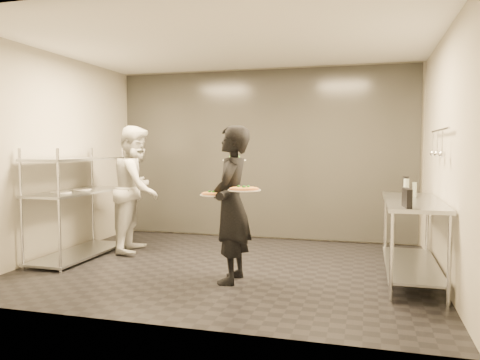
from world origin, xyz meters
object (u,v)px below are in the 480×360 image
(pass_rack, at_px, (78,201))
(bottle_clear, at_px, (414,189))
(pizza_plate_near, at_px, (214,194))
(chef, at_px, (137,189))
(prep_counter, at_px, (412,226))
(waiter, at_px, (231,204))
(bottle_dark, at_px, (406,186))
(salad_plate, at_px, (234,158))
(pizza_plate_far, at_px, (244,189))
(pos_monitor, at_px, (407,198))
(bottle_green, at_px, (406,188))

(pass_rack, distance_m, bottle_clear, 4.40)
(pizza_plate_near, relative_size, bottle_clear, 1.74)
(chef, xyz_separation_m, pizza_plate_near, (1.62, -1.32, 0.10))
(prep_counter, relative_size, bottle_clear, 10.44)
(waiter, bearing_deg, bottle_dark, 115.25)
(bottle_clear, bearing_deg, pass_rack, -174.94)
(salad_plate, height_order, bottle_dark, salad_plate)
(waiter, bearing_deg, bottle_clear, 114.45)
(pizza_plate_near, height_order, bottle_dark, bottle_dark)
(waiter, bearing_deg, pizza_plate_far, 41.38)
(chef, relative_size, bottle_clear, 10.53)
(salad_plate, bearing_deg, bottle_clear, 18.26)
(bottle_dark, bearing_deg, waiter, -153.31)
(pizza_plate_near, height_order, pos_monitor, pos_monitor)
(prep_counter, height_order, pos_monitor, pos_monitor)
(chef, xyz_separation_m, salad_plate, (1.72, -0.86, 0.47))
(prep_counter, xyz_separation_m, waiter, (-1.96, -0.59, 0.25))
(waiter, xyz_separation_m, salad_plate, (-0.05, 0.30, 0.51))
(pass_rack, bearing_deg, chef, 43.37)
(chef, distance_m, bottle_dark, 3.69)
(pizza_plate_near, xyz_separation_m, salad_plate, (0.10, 0.46, 0.38))
(waiter, distance_m, chef, 2.11)
(prep_counter, bearing_deg, waiter, -163.26)
(salad_plate, height_order, bottle_clear, salad_plate)
(pizza_plate_far, bearing_deg, bottle_clear, 33.67)
(pizza_plate_near, bearing_deg, salad_plate, 77.45)
(pass_rack, distance_m, pizza_plate_far, 2.72)
(pass_rack, relative_size, pos_monitor, 6.15)
(bottle_green, relative_size, bottle_dark, 0.93)
(chef, height_order, bottle_clear, chef)
(pass_rack, bearing_deg, pizza_plate_near, -18.72)
(bottle_clear, bearing_deg, bottle_dark, -171.22)
(prep_counter, height_order, bottle_dark, bottle_dark)
(prep_counter, relative_size, pizza_plate_near, 6.02)
(pizza_plate_far, xyz_separation_m, bottle_green, (1.69, 1.04, -0.04))
(prep_counter, xyz_separation_m, pos_monitor, (-0.12, -0.72, 0.39))
(waiter, relative_size, chef, 0.96)
(pizza_plate_near, xyz_separation_m, bottle_dark, (2.06, 1.12, 0.04))
(pos_monitor, bearing_deg, waiter, 169.11)
(waiter, distance_m, pos_monitor, 1.85)
(pizza_plate_near, height_order, bottle_green, bottle_green)
(pass_rack, height_order, pos_monitor, pass_rack)
(pos_monitor, bearing_deg, salad_plate, 160.45)
(pizza_plate_near, bearing_deg, bottle_clear, 27.84)
(pizza_plate_near, distance_m, pos_monitor, 1.99)
(waiter, bearing_deg, pass_rack, -105.33)
(pizza_plate_far, bearing_deg, pass_rack, 162.55)
(prep_counter, xyz_separation_m, salad_plate, (-2.01, -0.29, 0.75))
(pizza_plate_far, distance_m, pos_monitor, 1.63)
(prep_counter, height_order, bottle_green, bottle_green)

